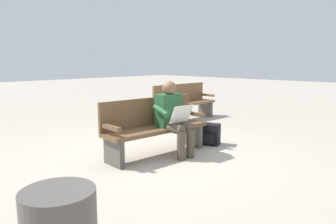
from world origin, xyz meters
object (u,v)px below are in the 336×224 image
object	(u,v)px
backpack	(211,134)
person_seated	(173,116)
bench_near	(154,126)
bench_far	(183,102)

from	to	relation	value
backpack	person_seated	bearing A→B (deg)	-3.67
bench_near	backpack	world-z (taller)	bench_near
person_seated	backpack	bearing A→B (deg)	-179.44
bench_near	backpack	xyz separation A→B (m)	(-1.11, 0.31, -0.27)
person_seated	bench_far	world-z (taller)	person_seated
bench_near	person_seated	world-z (taller)	person_seated
bench_near	person_seated	size ratio (longest dim) A/B	1.55
bench_near	bench_far	distance (m)	3.10
bench_near	bench_far	size ratio (longest dim) A/B	1.01
bench_near	bench_far	xyz separation A→B (m)	(-2.61, -1.67, 0.00)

